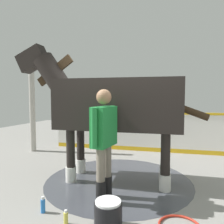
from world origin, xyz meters
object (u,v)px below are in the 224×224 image
horse (112,105)px  handler (104,137)px  wash_bucket (108,215)px  bottle_shampoo (66,218)px  bottle_spray (43,205)px

horse → handler: 0.93m
horse → wash_bucket: size_ratio=10.37×
wash_bucket → bottle_shampoo: bearing=11.6°
handler → bottle_shampoo: (0.19, 0.78, -0.91)m
horse → bottle_shampoo: bearing=81.8°
handler → horse: bearing=107.1°
bottle_shampoo → bottle_spray: size_ratio=0.82×
handler → wash_bucket: (-0.34, 0.67, -0.82)m
horse → handler: (-0.18, 0.79, -0.46)m
wash_bucket → bottle_shampoo: wash_bucket is taller
handler → bottle_shampoo: size_ratio=9.19×
wash_bucket → bottle_spray: 0.99m
handler → wash_bucket: 1.11m
horse → bottle_shampoo: horse is taller
wash_bucket → bottle_shampoo: size_ratio=1.89×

